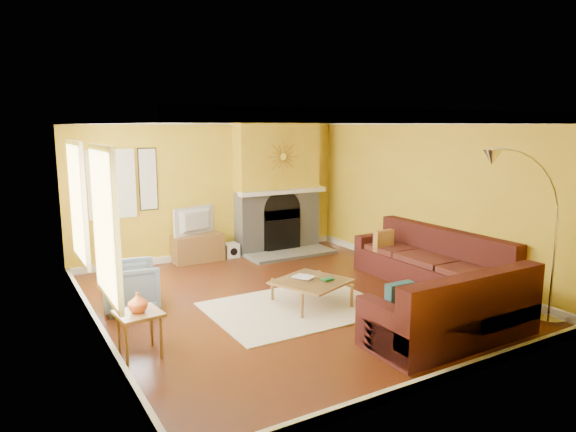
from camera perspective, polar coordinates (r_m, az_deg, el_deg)
floor at (r=7.80m, az=0.25°, el=-9.24°), size 5.50×6.00×0.02m
ceiling at (r=7.36m, az=0.27°, el=11.16°), size 5.50×6.00×0.02m
wall_back at (r=10.14m, az=-8.44°, el=3.04°), size 5.50×0.02×2.70m
wall_front at (r=5.16m, az=17.60°, el=-4.06°), size 5.50×0.02×2.70m
wall_left at (r=6.53m, az=-21.09°, el=-1.37°), size 0.02×6.00×2.70m
wall_right at (r=9.16m, az=15.29°, el=2.06°), size 0.02×6.00×2.70m
baseboard at (r=7.78m, az=0.25°, el=-8.76°), size 5.50×6.00×0.12m
crown_molding at (r=7.36m, az=0.27°, el=10.62°), size 5.50×6.00×0.12m
window_left_near at (r=7.78m, az=-22.46°, el=1.40°), size 0.06×1.22×1.72m
window_left_far at (r=5.92m, az=-19.84°, el=-0.91°), size 0.06×1.22×1.72m
window_back at (r=9.53m, az=-19.02°, el=3.37°), size 0.82×0.06×1.22m
wall_art at (r=9.68m, az=-15.28°, el=3.96°), size 0.34×0.04×1.14m
fireplace at (r=10.53m, az=-1.18°, el=3.40°), size 1.80×0.40×2.70m
mantel at (r=10.34m, az=-0.53°, el=2.72°), size 1.92×0.22×0.08m
hearth at (r=10.30m, az=0.35°, el=-4.22°), size 1.80×0.70×0.06m
sunburst at (r=10.28m, az=-0.56°, el=6.60°), size 0.70×0.04×0.70m
rug at (r=7.42m, az=0.90°, el=-10.14°), size 2.40×1.80×0.02m
sectional_sofa at (r=7.69m, az=12.16°, el=-6.16°), size 2.93×3.55×0.90m
coffee_table at (r=7.52m, az=2.61°, el=-8.45°), size 1.20×1.20×0.37m
media_console at (r=9.95m, az=-9.98°, el=-3.51°), size 0.95×0.43×0.52m
tv at (r=9.85m, az=-10.07°, el=-0.54°), size 0.91×0.39×0.53m
subwoofer at (r=10.20m, az=-6.36°, el=-3.80°), size 0.28×0.28×0.28m
armchair at (r=7.61m, az=-17.05°, el=-7.42°), size 0.84×0.82×0.68m
side_table at (r=6.13m, az=-16.17°, el=-12.48°), size 0.51×0.51×0.52m
vase at (r=6.00m, az=-16.34°, el=-9.18°), size 0.27×0.27×0.23m
book at (r=7.46m, az=1.33°, el=-7.00°), size 0.33×0.36×0.03m
arc_lamp at (r=6.95m, az=24.88°, el=-2.68°), size 1.44×0.36×2.29m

